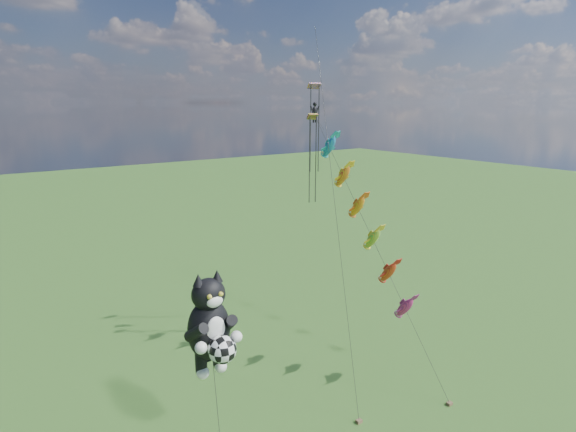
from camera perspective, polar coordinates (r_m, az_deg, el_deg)
cat_kite_rig at (r=27.02m, az=-9.12°, el=-12.66°), size 2.87×4.32×12.14m
fish_windsock_rig at (r=38.79m, az=9.14°, el=-0.85°), size 0.95×15.97×20.55m
parafoil_rig at (r=42.83m, az=3.26°, el=11.15°), size 8.77×15.82×27.48m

